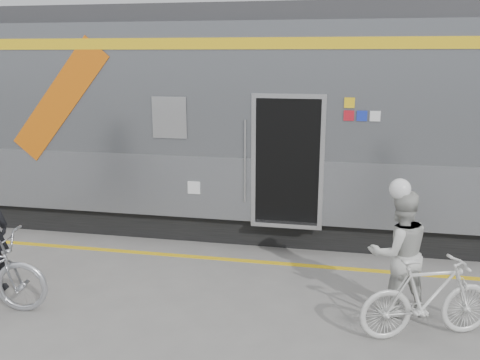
# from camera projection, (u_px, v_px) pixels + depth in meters

# --- Properties ---
(ground) EXTENTS (90.00, 90.00, 0.00)m
(ground) POSITION_uv_depth(u_px,v_px,m) (199.00, 327.00, 6.28)
(ground) COLOR slate
(ground) RESTS_ON ground
(train) EXTENTS (24.00, 3.17, 4.10)m
(train) POSITION_uv_depth(u_px,v_px,m) (185.00, 118.00, 10.04)
(train) COLOR black
(train) RESTS_ON ground
(safety_strip) EXTENTS (24.00, 0.12, 0.01)m
(safety_strip) POSITION_uv_depth(u_px,v_px,m) (235.00, 260.00, 8.32)
(safety_strip) COLOR yellow
(safety_strip) RESTS_ON ground
(woman) EXTENTS (0.96, 0.86, 1.65)m
(woman) POSITION_uv_depth(u_px,v_px,m) (398.00, 253.00, 6.47)
(woman) COLOR beige
(woman) RESTS_ON ground
(bicycle_right) EXTENTS (1.72, 1.00, 1.00)m
(bicycle_right) POSITION_uv_depth(u_px,v_px,m) (428.00, 298.00, 5.96)
(bicycle_right) COLOR silver
(bicycle_right) RESTS_ON ground
(helmet_woman) EXTENTS (0.26, 0.26, 0.26)m
(helmet_woman) POSITION_uv_depth(u_px,v_px,m) (404.00, 180.00, 6.23)
(helmet_woman) COLOR white
(helmet_woman) RESTS_ON woman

